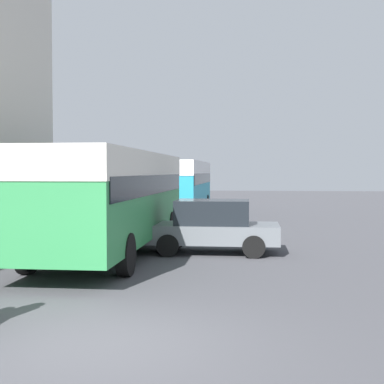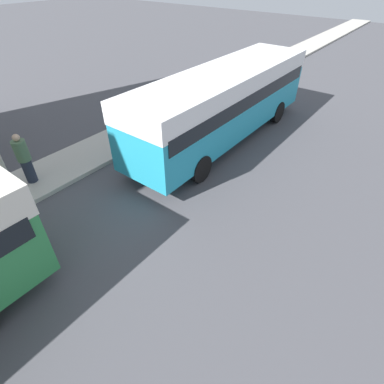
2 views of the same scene
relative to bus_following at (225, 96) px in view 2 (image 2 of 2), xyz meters
name	(u,v)px [view 2 (image 2 of 2)]	position (x,y,z in m)	size (l,w,h in m)	color
bus_following	(225,96)	(0.00, 0.00, 0.00)	(2.51, 10.08, 2.95)	teal
pedestrian_near_curb	(24,159)	(-3.39, -6.91, -0.86)	(0.44, 0.44, 1.80)	#232838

